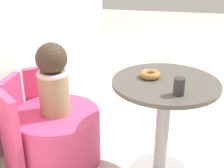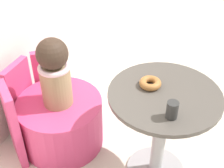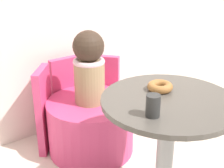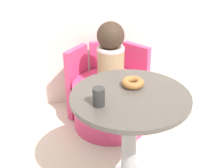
{
  "view_description": "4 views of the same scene",
  "coord_description": "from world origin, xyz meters",
  "px_view_note": "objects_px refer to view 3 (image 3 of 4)",
  "views": [
    {
      "loc": [
        -1.79,
        -0.07,
        1.39
      ],
      "look_at": [
        -0.06,
        0.29,
        0.63
      ],
      "focal_mm": 50.0,
      "sensor_mm": 36.0,
      "label": 1
    },
    {
      "loc": [
        -1.42,
        -0.26,
        1.76
      ],
      "look_at": [
        0.01,
        0.31,
        0.59
      ],
      "focal_mm": 50.0,
      "sensor_mm": 36.0,
      "label": 2
    },
    {
      "loc": [
        -1.05,
        -0.93,
        1.3
      ],
      "look_at": [
        -0.09,
        0.38,
        0.62
      ],
      "focal_mm": 50.0,
      "sensor_mm": 36.0,
      "label": 3
    },
    {
      "loc": [
        -0.39,
        -1.42,
        1.48
      ],
      "look_at": [
        -0.1,
        0.3,
        0.58
      ],
      "focal_mm": 50.0,
      "sensor_mm": 36.0,
      "label": 4
    }
  ],
  "objects_px": {
    "child_figure": "(89,67)",
    "cup": "(153,106)",
    "round_table": "(166,135)",
    "tub_chair": "(91,126)",
    "donut": "(160,87)"
  },
  "relations": [
    {
      "from": "round_table",
      "to": "cup",
      "type": "bearing_deg",
      "value": -156.84
    },
    {
      "from": "round_table",
      "to": "child_figure",
      "type": "relative_size",
      "value": 1.39
    },
    {
      "from": "child_figure",
      "to": "cup",
      "type": "distance_m",
      "value": 0.82
    },
    {
      "from": "round_table",
      "to": "donut",
      "type": "relative_size",
      "value": 5.36
    },
    {
      "from": "round_table",
      "to": "child_figure",
      "type": "xyz_separation_m",
      "value": [
        0.01,
        0.72,
        0.15
      ]
    },
    {
      "from": "round_table",
      "to": "tub_chair",
      "type": "bearing_deg",
      "value": 89.14
    },
    {
      "from": "round_table",
      "to": "tub_chair",
      "type": "height_order",
      "value": "round_table"
    },
    {
      "from": "round_table",
      "to": "tub_chair",
      "type": "xyz_separation_m",
      "value": [
        0.01,
        0.72,
        -0.29
      ]
    },
    {
      "from": "donut",
      "to": "tub_chair",
      "type": "bearing_deg",
      "value": 92.13
    },
    {
      "from": "round_table",
      "to": "donut",
      "type": "distance_m",
      "value": 0.24
    },
    {
      "from": "cup",
      "to": "tub_chair",
      "type": "bearing_deg",
      "value": 76.67
    },
    {
      "from": "donut",
      "to": "round_table",
      "type": "bearing_deg",
      "value": -109.23
    },
    {
      "from": "round_table",
      "to": "cup",
      "type": "relative_size",
      "value": 7.06
    },
    {
      "from": "child_figure",
      "to": "donut",
      "type": "relative_size",
      "value": 3.85
    },
    {
      "from": "child_figure",
      "to": "donut",
      "type": "height_order",
      "value": "child_figure"
    }
  ]
}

